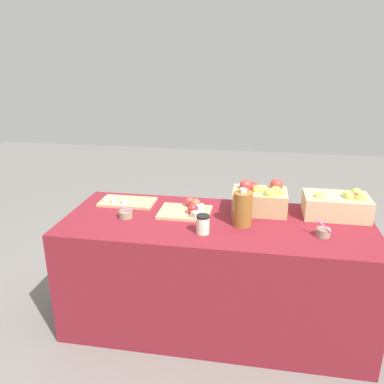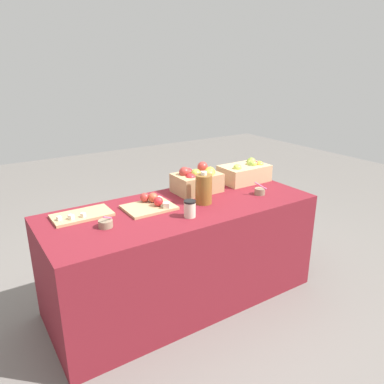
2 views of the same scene
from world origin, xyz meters
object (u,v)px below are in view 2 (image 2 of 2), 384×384
object	(u,v)px
apple_crate_middle	(197,180)
sample_bowl_near	(106,224)
coffee_cup	(190,209)
cutting_board_back	(82,215)
cider_jug	(204,189)
sample_bowl_mid	(260,191)
apple_crate_left	(246,172)
cutting_board_front	(151,204)

from	to	relation	value
apple_crate_middle	sample_bowl_near	distance (m)	0.86
apple_crate_middle	coffee_cup	xyz separation A→B (m)	(-0.31, -0.39, -0.03)
cutting_board_back	cider_jug	distance (m)	0.83
sample_bowl_mid	coffee_cup	world-z (taller)	coffee_cup
apple_crate_middle	sample_bowl_mid	xyz separation A→B (m)	(0.36, -0.31, -0.06)
cider_jug	coffee_cup	xyz separation A→B (m)	(-0.21, -0.15, -0.05)
cider_jug	sample_bowl_mid	bearing A→B (deg)	-9.93
cutting_board_back	coffee_cup	world-z (taller)	coffee_cup
apple_crate_middle	sample_bowl_mid	size ratio (longest dim) A/B	3.31
apple_crate_left	cider_jug	world-z (taller)	cider_jug
sample_bowl_mid	apple_crate_left	bearing A→B (deg)	67.53
apple_crate_left	coffee_cup	xyz separation A→B (m)	(-0.80, -0.39, -0.02)
cutting_board_back	coffee_cup	size ratio (longest dim) A/B	3.37
apple_crate_left	apple_crate_middle	bearing A→B (deg)	-179.64
apple_crate_middle	cider_jug	distance (m)	0.25
sample_bowl_mid	cider_jug	size ratio (longest dim) A/B	0.45
sample_bowl_near	cutting_board_front	bearing A→B (deg)	20.17
sample_bowl_near	sample_bowl_mid	size ratio (longest dim) A/B	0.85
cutting_board_back	apple_crate_middle	bearing A→B (deg)	0.37
coffee_cup	apple_crate_middle	bearing A→B (deg)	50.83
apple_crate_left	sample_bowl_mid	xyz separation A→B (m)	(-0.13, -0.32, -0.05)
cutting_board_back	sample_bowl_near	world-z (taller)	sample_bowl_near
cutting_board_front	cider_jug	bearing A→B (deg)	-19.90
apple_crate_left	coffee_cup	size ratio (longest dim) A/B	3.58
apple_crate_left	cutting_board_back	bearing A→B (deg)	-179.63
cutting_board_back	sample_bowl_mid	xyz separation A→B (m)	(1.25, -0.31, 0.02)
sample_bowl_mid	apple_crate_middle	bearing A→B (deg)	138.86
cutting_board_front	sample_bowl_near	size ratio (longest dim) A/B	3.71
apple_crate_middle	cider_jug	size ratio (longest dim) A/B	1.50
apple_crate_middle	sample_bowl_mid	bearing A→B (deg)	-41.14
cutting_board_front	sample_bowl_mid	distance (m)	0.83
apple_crate_middle	sample_bowl_near	xyz separation A→B (m)	(-0.82, -0.24, -0.07)
apple_crate_left	apple_crate_middle	world-z (taller)	apple_crate_middle
cutting_board_front	sample_bowl_mid	size ratio (longest dim) A/B	3.16
apple_crate_middle	cutting_board_back	world-z (taller)	apple_crate_middle
apple_crate_left	cutting_board_back	size ratio (longest dim) A/B	1.06
cutting_board_front	sample_bowl_near	xyz separation A→B (m)	(-0.37, -0.14, -0.00)
apple_crate_left	cutting_board_front	bearing A→B (deg)	-173.35
cutting_board_front	apple_crate_left	bearing A→B (deg)	6.65
apple_crate_left	cider_jug	bearing A→B (deg)	-158.18
cutting_board_front	coffee_cup	size ratio (longest dim) A/B	2.98
apple_crate_middle	cutting_board_front	distance (m)	0.47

